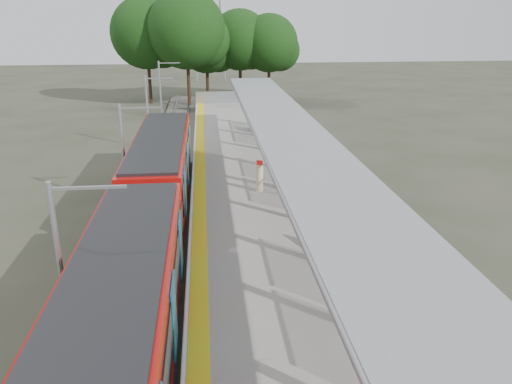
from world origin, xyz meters
TOP-DOWN VIEW (x-y plane):
  - trackbed at (-4.50, 20.00)m, footprint 3.00×70.00m
  - platform at (0.00, 20.00)m, footprint 6.00×50.00m
  - tactile_strip at (-2.55, 20.00)m, footprint 0.60×50.00m
  - end_fence at (0.00, 44.95)m, footprint 6.00×0.10m
  - train at (-4.50, 12.55)m, footprint 2.74×27.60m
  - canopy at (1.61, 16.19)m, footprint 3.27×38.00m
  - tree_cluster at (-2.16, 51.60)m, footprint 20.68×11.84m
  - catenary_masts at (-6.22, 19.00)m, footprint 2.08×48.16m
  - bench_mid at (2.47, 10.91)m, footprint 0.97×1.52m
  - bench_far at (1.87, 31.76)m, footprint 0.80×1.78m
  - info_pillar_far at (0.49, 18.05)m, footprint 0.37×0.37m
  - litter_bin at (1.68, 18.39)m, footprint 0.55×0.55m

SIDE VIEW (x-z plane):
  - trackbed at x=-4.50m, z-range 0.00..0.24m
  - platform at x=0.00m, z-range 0.00..1.00m
  - tactile_strip at x=-2.55m, z-range 1.00..1.02m
  - litter_bin at x=1.68m, z-range 1.00..2.02m
  - bench_mid at x=2.47m, z-range 1.03..2.03m
  - end_fence at x=0.00m, z-range 1.00..2.20m
  - bench_far at x=1.87m, z-range 1.03..2.20m
  - info_pillar_far at x=0.49m, z-range 0.89..2.51m
  - train at x=-4.50m, z-range 0.24..3.86m
  - catenary_masts at x=-6.22m, z-range 0.21..5.61m
  - canopy at x=1.61m, z-range 2.37..6.03m
  - tree_cluster at x=-2.16m, z-range 1.18..13.26m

